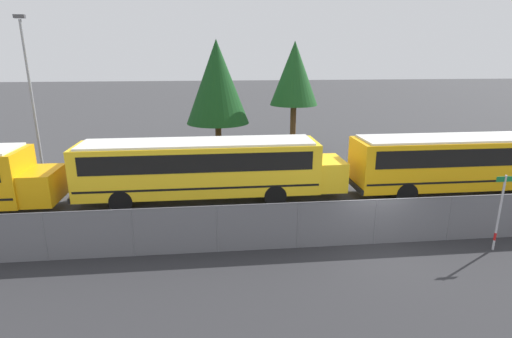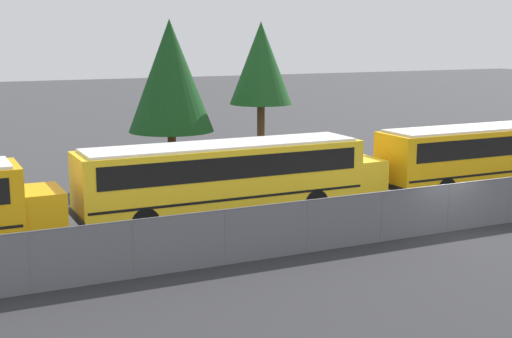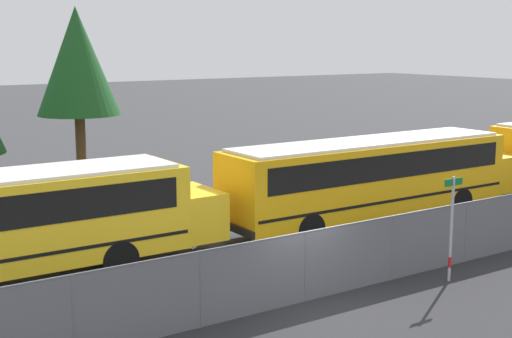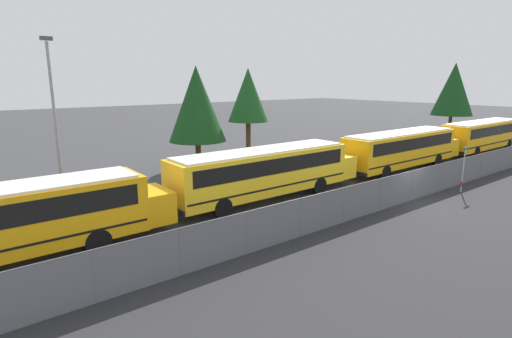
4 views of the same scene
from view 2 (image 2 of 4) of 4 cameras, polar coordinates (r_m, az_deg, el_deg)
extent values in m
plane|color=#38383A|center=(28.14, 15.03, -4.89)|extent=(200.00, 200.00, 0.00)
cube|color=#9EA0A5|center=(27.91, 15.12, -3.06)|extent=(67.17, 0.03, 1.85)
cube|color=slate|center=(27.90, 15.13, -3.06)|extent=(67.17, 0.01, 1.85)
cylinder|color=slate|center=(27.71, 15.21, -1.20)|extent=(67.17, 0.05, 0.05)
cylinder|color=slate|center=(21.62, -17.66, -7.20)|extent=(0.07, 0.07, 1.85)
cylinder|color=slate|center=(22.19, -9.80, -6.38)|extent=(0.07, 0.07, 1.85)
cylinder|color=slate|center=(23.15, -2.48, -5.50)|extent=(0.07, 0.07, 1.85)
cylinder|color=slate|center=(24.46, 4.13, -4.63)|extent=(0.07, 0.07, 1.85)
cylinder|color=slate|center=(26.06, 9.99, -3.81)|extent=(0.07, 0.07, 1.85)
cylinder|color=slate|center=(27.91, 15.12, -3.06)|extent=(0.07, 0.07, 1.85)
cylinder|color=slate|center=(29.95, 19.57, -2.38)|extent=(0.07, 0.07, 1.85)
cube|color=orange|center=(26.45, -16.76, -3.09)|extent=(1.41, 2.36, 1.47)
cube|color=yellow|center=(28.77, -2.65, -0.55)|extent=(11.77, 2.56, 2.46)
cube|color=black|center=(28.67, -2.66, 0.51)|extent=(10.83, 2.60, 0.88)
cube|color=black|center=(28.92, -2.64, -1.88)|extent=(11.53, 2.59, 0.10)
cube|color=yellow|center=(31.96, 8.30, -0.41)|extent=(1.41, 2.36, 1.47)
cube|color=black|center=(27.32, -14.20, -3.80)|extent=(0.12, 2.56, 0.24)
cube|color=silver|center=(28.55, -2.68, 1.97)|extent=(11.18, 2.31, 0.10)
cylinder|color=black|center=(31.59, 2.65, -1.81)|extent=(1.10, 0.28, 1.10)
cylinder|color=black|center=(29.62, 4.77, -2.68)|extent=(1.10, 0.28, 1.10)
cylinder|color=black|center=(28.96, -10.21, -3.13)|extent=(1.10, 0.28, 1.10)
cylinder|color=black|center=(26.79, -8.88, -4.21)|extent=(1.10, 0.28, 1.10)
cube|color=#EDA80F|center=(36.08, 18.23, 1.22)|extent=(11.77, 2.56, 2.46)
cube|color=black|center=(36.00, 18.28, 2.07)|extent=(10.83, 2.60, 0.88)
cube|color=black|center=(36.19, 18.16, 0.14)|extent=(11.53, 2.59, 0.10)
cube|color=black|center=(32.50, 10.51, -1.35)|extent=(0.12, 2.56, 0.24)
cube|color=silver|center=(35.90, 18.35, 3.23)|extent=(11.18, 2.31, 0.10)
cylinder|color=black|center=(34.79, 12.43, -0.89)|extent=(1.10, 0.28, 1.10)
cylinder|color=black|center=(33.04, 14.90, -1.61)|extent=(1.10, 0.28, 1.10)
cylinder|color=#51381E|center=(38.10, -6.73, 1.26)|extent=(0.44, 0.44, 2.37)
cone|color=#144219|center=(37.65, -6.87, 7.43)|extent=(4.48, 4.48, 5.82)
cylinder|color=#51381E|center=(41.06, 0.39, 2.80)|extent=(0.44, 0.44, 3.49)
cone|color=#194C1E|center=(40.70, 0.40, 8.48)|extent=(3.57, 3.57, 4.64)
camera|label=1|loc=(13.53, 34.75, 8.08)|focal=28.00mm
camera|label=3|loc=(9.71, 21.75, 5.39)|focal=50.00mm
camera|label=4|loc=(8.81, -49.68, 5.10)|focal=28.00mm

